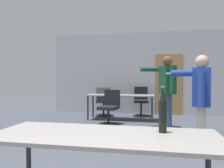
# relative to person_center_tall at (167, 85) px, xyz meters

# --- Properties ---
(back_wall) EXTENTS (5.95, 0.12, 2.81)m
(back_wall) POSITION_rel_person_center_tall_xyz_m (-0.89, 2.25, 0.35)
(back_wall) COLOR #BCBCC1
(back_wall) RESTS_ON ground_plane
(conference_table_near) EXTENTS (1.86, 0.72, 0.74)m
(conference_table_near) POSITION_rel_person_center_tall_xyz_m (-0.69, -3.63, -0.38)
(conference_table_near) COLOR gray
(conference_table_near) RESTS_ON ground_plane
(conference_table_far) EXTENTS (1.95, 0.65, 0.74)m
(conference_table_far) POSITION_rel_person_center_tall_xyz_m (-1.27, 0.98, -0.38)
(conference_table_far) COLOR gray
(conference_table_far) RESTS_ON ground_plane
(person_center_tall) EXTENTS (0.93, 0.67, 1.74)m
(person_center_tall) POSITION_rel_person_center_tall_xyz_m (0.00, 0.00, 0.00)
(person_center_tall) COLOR #3D4C75
(person_center_tall) RESTS_ON ground_plane
(person_right_polo) EXTENTS (0.72, 0.80, 1.58)m
(person_right_polo) POSITION_rel_person_center_tall_xyz_m (0.45, -1.64, -0.11)
(person_right_polo) COLOR beige
(person_right_polo) RESTS_ON ground_plane
(office_chair_mid_tucked) EXTENTS (0.54, 0.60, 0.91)m
(office_chair_mid_tucked) POSITION_rel_person_center_tall_xyz_m (-1.45, 0.26, -0.63)
(office_chair_mid_tucked) COLOR black
(office_chair_mid_tucked) RESTS_ON ground_plane
(office_chair_far_left) EXTENTS (0.55, 0.60, 0.93)m
(office_chair_far_left) POSITION_rel_person_center_tall_xyz_m (-1.91, 1.51, -0.61)
(office_chair_far_left) COLOR black
(office_chair_far_left) RESTS_ON ground_plane
(office_chair_far_right) EXTENTS (0.52, 0.57, 0.95)m
(office_chair_far_right) POSITION_rel_person_center_tall_xyz_m (-0.71, 1.77, -0.60)
(office_chair_far_right) COLOR black
(office_chair_far_right) RESTS_ON ground_plane
(beer_bottle) EXTENTS (0.07, 0.07, 0.39)m
(beer_bottle) POSITION_rel_person_center_tall_xyz_m (-0.21, -3.49, -0.12)
(beer_bottle) COLOR black
(beer_bottle) RESTS_ON conference_table_near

